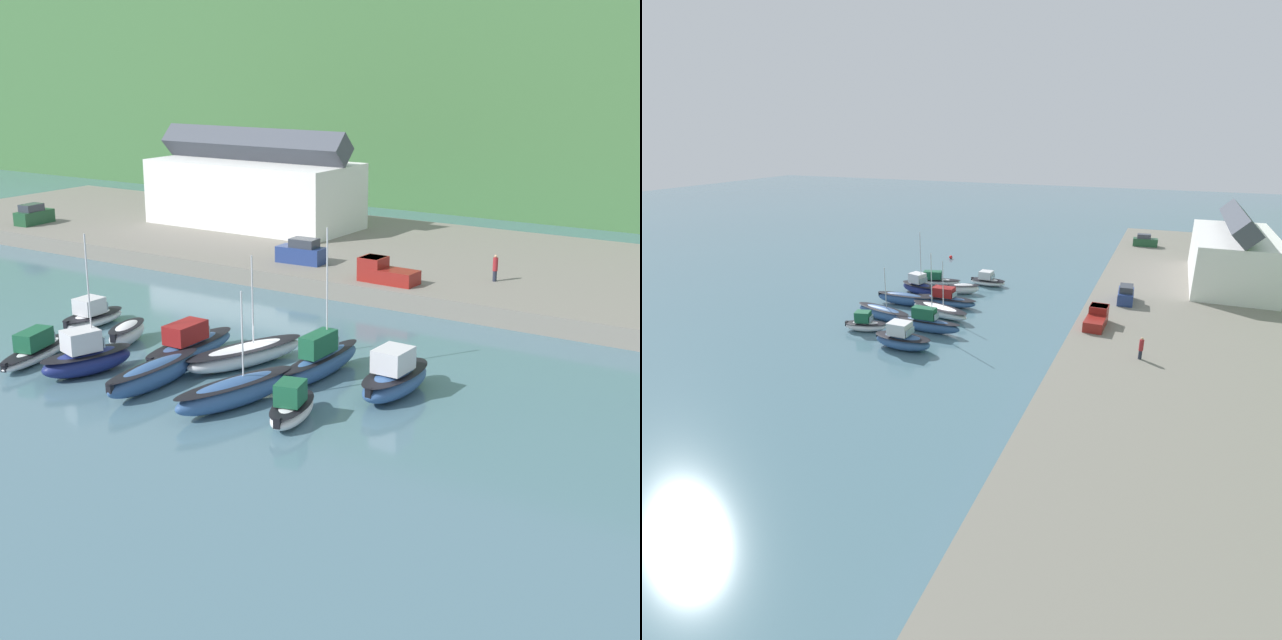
# 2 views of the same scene
# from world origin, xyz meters

# --- Properties ---
(ground_plane) EXTENTS (320.00, 320.00, 0.00)m
(ground_plane) POSITION_xyz_m (0.00, 0.00, 0.00)
(ground_plane) COLOR slate
(quay_promenade) EXTENTS (124.02, 28.48, 1.48)m
(quay_promenade) POSITION_xyz_m (0.00, 29.49, 0.74)
(quay_promenade) COLOR gray
(quay_promenade) RESTS_ON ground_plane
(harbor_clubhouse) EXTENTS (22.22, 9.80, 10.13)m
(harbor_clubhouse) POSITION_xyz_m (-24.20, 31.80, 5.26)
(harbor_clubhouse) COLOR white
(harbor_clubhouse) RESTS_ON quay_promenade
(moored_boat_0) EXTENTS (2.34, 5.27, 2.10)m
(moored_boat_0) POSITION_xyz_m (-14.85, 0.02, 0.74)
(moored_boat_0) COLOR white
(moored_boat_0) RESTS_ON ground_plane
(moored_boat_1) EXTENTS (3.02, 4.63, 1.44)m
(moored_boat_1) POSITION_xyz_m (-9.77, -1.66, 0.76)
(moored_boat_1) COLOR white
(moored_boat_1) RESTS_ON ground_plane
(moored_boat_2) EXTENTS (2.31, 8.07, 2.47)m
(moored_boat_2) POSITION_xyz_m (-4.16, -1.78, 0.90)
(moored_boat_2) COLOR #33568E
(moored_boat_2) RESTS_ON ground_plane
(moored_boat_3) EXTENTS (4.67, 8.77, 6.96)m
(moored_boat_3) POSITION_xyz_m (-0.34, -0.92, 0.75)
(moored_boat_3) COLOR silver
(moored_boat_3) RESTS_ON ground_plane
(moored_boat_4) EXTENTS (1.57, 7.85, 9.01)m
(moored_boat_4) POSITION_xyz_m (4.73, -0.08, 1.07)
(moored_boat_4) COLOR #33568E
(moored_boat_4) RESTS_ON ground_plane
(moored_boat_5) EXTENTS (2.55, 6.32, 2.90)m
(moored_boat_5) POSITION_xyz_m (9.88, -0.38, 1.08)
(moored_boat_5) COLOR #33568E
(moored_boat_5) RESTS_ON ground_plane
(moored_boat_6) EXTENTS (3.66, 7.65, 2.04)m
(moored_boat_6) POSITION_xyz_m (-12.14, -7.17, 0.71)
(moored_boat_6) COLOR white
(moored_boat_6) RESTS_ON ground_plane
(moored_boat_7) EXTENTS (3.84, 6.25, 8.60)m
(moored_boat_7) POSITION_xyz_m (-7.49, -7.37, 1.07)
(moored_boat_7) COLOR navy
(moored_boat_7) RESTS_ON ground_plane
(moored_boat_8) EXTENTS (1.77, 7.60, 1.63)m
(moored_boat_8) POSITION_xyz_m (-2.41, -6.92, 0.86)
(moored_boat_8) COLOR #33568E
(moored_boat_8) RESTS_ON ground_plane
(moored_boat_9) EXTENTS (3.75, 8.21, 6.47)m
(moored_boat_9) POSITION_xyz_m (3.30, -6.59, 0.87)
(moored_boat_9) COLOR #33568E
(moored_boat_9) RESTS_ON ground_plane
(moored_boat_10) EXTENTS (3.01, 5.04, 2.29)m
(moored_boat_10) POSITION_xyz_m (7.11, -6.65, 0.82)
(moored_boat_10) COLOR silver
(moored_boat_10) RESTS_ON ground_plane
(parked_car_1) EXTENTS (2.09, 4.32, 2.16)m
(parked_car_1) POSITION_xyz_m (-44.36, 19.70, 2.40)
(parked_car_1) COLOR #1E4C2D
(parked_car_1) RESTS_ON quay_promenade
(parked_car_2) EXTENTS (4.30, 2.05, 2.16)m
(parked_car_2) POSITION_xyz_m (-9.97, 19.60, 2.40)
(parked_car_2) COLOR navy
(parked_car_2) RESTS_ON quay_promenade
(pickup_truck_0) EXTENTS (4.77, 2.08, 1.90)m
(pickup_truck_0) POSITION_xyz_m (-0.77, 17.51, 2.30)
(pickup_truck_0) COLOR maroon
(pickup_truck_0) RESTS_ON quay_promenade
(person_on_quay) EXTENTS (0.40, 0.40, 2.14)m
(person_on_quay) POSITION_xyz_m (6.49, 22.47, 2.58)
(person_on_quay) COLOR #232838
(person_on_quay) RESTS_ON quay_promenade
(mooring_buoy_1) EXTENTS (0.60, 0.60, 0.60)m
(mooring_buoy_1) POSITION_xyz_m (-27.58, -11.39, 0.30)
(mooring_buoy_1) COLOR red
(mooring_buoy_1) RESTS_ON ground_plane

